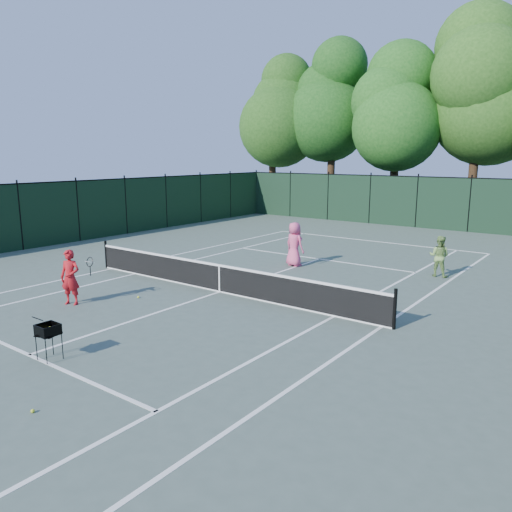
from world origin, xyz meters
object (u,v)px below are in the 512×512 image
Objects in this scene: coach at (70,277)px; player_pink at (294,244)px; ball_hopper at (48,330)px; loose_ball_near_cart at (33,411)px; player_green at (439,256)px; loose_ball_midcourt at (138,297)px.

coach is 0.94× the size of player_pink.
ball_hopper reaches higher than loose_ball_near_cart.
player_pink is 12.65m from loose_ball_near_cart.
player_green reaches higher than loose_ball_near_cart.
loose_ball_midcourt is at bearing 91.19° from player_pink.
loose_ball_near_cart and loose_ball_midcourt have the same top height.
player_pink is 6.89m from loose_ball_midcourt.
player_pink reaches higher than player_green.
player_pink is 25.47× the size of loose_ball_midcourt.
player_green is 1.86× the size of ball_hopper.
player_green is 21.80× the size of loose_ball_near_cart.
coach reaches higher than loose_ball_midcourt.
coach is at bearing 123.35° from ball_hopper.
player_pink is at bearing 78.30° from loose_ball_midcourt.
loose_ball_near_cart is 6.92m from loose_ball_midcourt.
loose_ball_midcourt is (-6.48, -8.35, -0.71)m from player_green.
coach is 23.93× the size of loose_ball_near_cart.
player_green is 10.59m from loose_ball_midcourt.
player_green reaches higher than ball_hopper.
loose_ball_near_cart is (1.85, -1.44, -0.63)m from ball_hopper.
player_pink is 10.94m from ball_hopper.
loose_ball_midcourt is (-1.39, -6.70, -0.83)m from player_pink.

